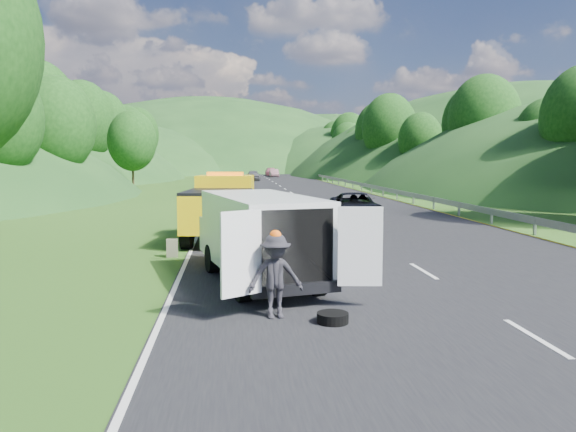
{
  "coord_description": "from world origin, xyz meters",
  "views": [
    {
      "loc": [
        -2.45,
        -17.38,
        3.28
      ],
      "look_at": [
        -0.58,
        1.34,
        1.3
      ],
      "focal_mm": 35.0,
      "sensor_mm": 36.0,
      "label": 1
    }
  ],
  "objects": [
    {
      "name": "tow_truck",
      "position": [
        -2.84,
        4.79,
        1.3
      ],
      "size": [
        2.93,
        6.42,
        2.67
      ],
      "rotation": [
        0.0,
        0.0,
        -0.11
      ],
      "color": "black",
      "rests_on": "ground"
    },
    {
      "name": "tree_line_left",
      "position": [
        -19.0,
        60.0,
        0.0
      ],
      "size": [
        14.0,
        140.0,
        14.0
      ],
      "primitive_type": null,
      "color": "#285E1B",
      "rests_on": "ground"
    },
    {
      "name": "dist_car_c",
      "position": [
        4.5,
        82.17,
        0.0
      ],
      "size": [
        1.92,
        4.73,
        1.37
      ],
      "primitive_type": "imported",
      "color": "#AA5567",
      "rests_on": "ground"
    },
    {
      "name": "tree_line_right",
      "position": [
        23.0,
        60.0,
        0.0
      ],
      "size": [
        14.0,
        140.0,
        14.0
      ],
      "primitive_type": null,
      "color": "#285E1B",
      "rests_on": "ground"
    },
    {
      "name": "woman",
      "position": [
        -2.71,
        0.34,
        0.0
      ],
      "size": [
        0.54,
        0.66,
        1.6
      ],
      "primitive_type": "imported",
      "rotation": [
        0.0,
        0.0,
        1.78
      ],
      "color": "silver",
      "rests_on": "ground"
    },
    {
      "name": "dist_car_b",
      "position": [
        4.54,
        75.47,
        0.0
      ],
      "size": [
        1.37,
        3.94,
        1.3
      ],
      "primitive_type": "imported",
      "color": "#81565E",
      "rests_on": "ground"
    },
    {
      "name": "suitcase",
      "position": [
        -4.43,
        1.13,
        0.3
      ],
      "size": [
        0.39,
        0.24,
        0.6
      ],
      "primitive_type": "cube",
      "rotation": [
        0.0,
        0.0,
        0.08
      ],
      "color": "#66684E",
      "rests_on": "ground"
    },
    {
      "name": "child",
      "position": [
        -2.85,
        -0.82,
        0.0
      ],
      "size": [
        0.69,
        0.69,
        1.12
      ],
      "primitive_type": "imported",
      "rotation": [
        0.0,
        0.0,
        -0.77
      ],
      "color": "tan",
      "rests_on": "ground"
    },
    {
      "name": "dist_car_a",
      "position": [
        0.56,
        61.29,
        0.0
      ],
      "size": [
        1.72,
        4.26,
        1.45
      ],
      "primitive_type": "imported",
      "color": "#46464B",
      "rests_on": "ground"
    },
    {
      "name": "white_van",
      "position": [
        -1.75,
        -2.88,
        1.3
      ],
      "size": [
        4.21,
        6.94,
        2.3
      ],
      "rotation": [
        0.0,
        0.0,
        0.24
      ],
      "color": "black",
      "rests_on": "ground"
    },
    {
      "name": "spare_tire",
      "position": [
        -0.5,
        -6.72,
        0.0
      ],
      "size": [
        0.63,
        0.63,
        0.2
      ],
      "primitive_type": "cylinder",
      "color": "black",
      "rests_on": "ground"
    },
    {
      "name": "passing_suv",
      "position": [
        3.84,
        10.89,
        0.0
      ],
      "size": [
        2.82,
        5.33,
        1.43
      ],
      "primitive_type": "imported",
      "rotation": [
        0.0,
        0.0,
        -0.09
      ],
      "color": "black",
      "rests_on": "ground"
    },
    {
      "name": "ground",
      "position": [
        0.0,
        0.0,
        0.0
      ],
      "size": [
        320.0,
        320.0,
        0.0
      ],
      "primitive_type": "plane",
      "color": "#38661E",
      "rests_on": "ground"
    },
    {
      "name": "guardrail",
      "position": [
        10.3,
        52.5,
        0.0
      ],
      "size": [
        0.06,
        140.0,
        1.52
      ],
      "primitive_type": "cube",
      "color": "gray",
      "rests_on": "ground"
    },
    {
      "name": "road_surface",
      "position": [
        3.0,
        40.0,
        0.01
      ],
      "size": [
        14.0,
        200.0,
        0.02
      ],
      "primitive_type": "cube",
      "color": "black",
      "rests_on": "ground"
    },
    {
      "name": "worker",
      "position": [
        -1.59,
        -6.26,
        0.0
      ],
      "size": [
        1.17,
        0.76,
        1.71
      ],
      "primitive_type": "imported",
      "rotation": [
        0.0,
        0.0,
        0.11
      ],
      "color": "black",
      "rests_on": "ground"
    },
    {
      "name": "hills_backdrop",
      "position": [
        6.5,
        134.7,
        0.0
      ],
      "size": [
        201.0,
        288.6,
        44.0
      ],
      "primitive_type": null,
      "color": "#2D5B23",
      "rests_on": "ground"
    }
  ]
}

